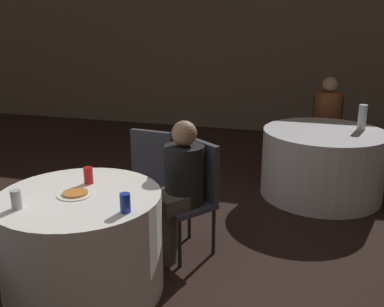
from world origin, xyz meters
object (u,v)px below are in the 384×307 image
Objects in this scene: table_far at (322,163)px; chair_near_north at (147,174)px; soda_can_silver at (16,199)px; bottle_far at (362,117)px; soda_can_red at (88,175)px; person_black_shirt at (177,191)px; chair_near_northeast at (194,188)px; chair_far_north at (326,125)px; table_near at (83,243)px; person_floral_shirt at (326,124)px; soda_can_blue at (125,203)px; pizza_plate_near at (75,193)px.

chair_near_north is at bearing -138.82° from table_far.
bottle_far is at bearing 50.75° from soda_can_silver.
person_black_shirt is at bearing 38.94° from soda_can_red.
soda_can_silver is (-0.85, -1.08, 0.25)m from chair_near_northeast.
chair_far_north is at bearing -116.88° from chair_near_north.
table_near is at bearing -129.13° from bottle_far.
chair_near_north is 0.78× the size of person_floral_shirt.
chair_near_northeast is at bearing 164.29° from chair_near_north.
person_floral_shirt is (1.56, 2.24, 0.05)m from chair_near_north.
soda_can_silver is at bearing 63.67° from person_floral_shirt.
chair_near_north is 1.00× the size of chair_far_north.
person_black_shirt is at bearing 69.00° from chair_far_north.
table_near is 1.20× the size of chair_near_north.
person_floral_shirt is (1.66, 3.21, 0.24)m from table_near.
bottle_far is (2.00, 2.46, 0.50)m from table_near.
table_far is 1.40× the size of chair_far_north.
chair_far_north is (1.07, 2.60, 0.00)m from chair_near_northeast.
chair_near_north is at bearing 105.51° from soda_can_blue.
soda_can_blue is 0.45× the size of bottle_far.
person_black_shirt is at bearing 90.00° from chair_near_northeast.
person_floral_shirt reaches higher than soda_can_blue.
person_black_shirt is 0.84m from soda_can_blue.
person_black_shirt is 0.84m from pizza_plate_near.
chair_far_north is (1.67, 3.37, 0.18)m from table_near.
person_black_shirt is at bearing 145.46° from chair_near_north.
chair_far_north reaches higher than table_far.
table_far is 2.03m from chair_near_north.
soda_can_red is at bearing 79.25° from chair_near_northeast.
chair_near_north is at bearing 74.21° from soda_can_silver.
bottle_far reaches higher than chair_far_north.
person_floral_shirt is at bearing 61.37° from soda_can_silver.
chair_near_north is 2.43m from bottle_far.
chair_near_northeast reaches higher than table_far.
chair_near_northeast is 1.00× the size of chair_far_north.
soda_can_blue reaches higher than table_far.
chair_far_north is 0.17m from person_floral_shirt.
person_floral_shirt is at bearing 62.62° from table_near.
soda_can_silver is at bearing -168.48° from soda_can_blue.
table_far is 2.02m from person_black_shirt.
chair_near_northeast is at bearing 41.62° from soda_can_red.
person_black_shirt is (0.49, 0.64, 0.20)m from table_near.
soda_can_red is at bearing 85.54° from chair_near_north.
table_near is at bearing 90.00° from chair_near_north.
bottle_far reaches higher than pizza_plate_near.
soda_can_silver is (-0.75, -0.94, 0.23)m from person_black_shirt.
chair_far_north is at bearing -75.67° from person_black_shirt.
chair_far_north is at bearing 62.36° from soda_can_silver.
pizza_plate_near is 3.19m from bottle_far.
table_near is at bearing 65.96° from chair_far_north.
table_near is 0.58m from soda_can_silver.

